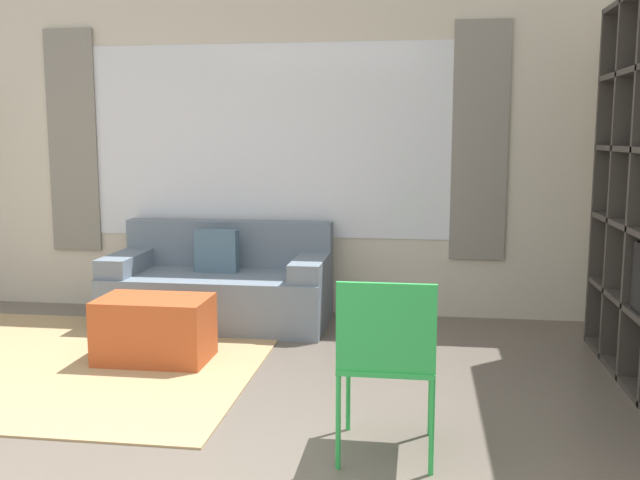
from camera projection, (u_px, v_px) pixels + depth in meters
The scene contains 5 objects.
wall_back at pixel (269, 153), 5.99m from camera, with size 6.87×0.11×2.70m.
area_rug at pixel (53, 362), 4.74m from camera, with size 2.77×2.29×0.01m, color tan.
couch_main at pixel (220, 287), 5.73m from camera, with size 1.73×0.85×0.80m.
ottoman at pixel (155, 330), 4.74m from camera, with size 0.73×0.45×0.44m.
folding_chair at pixel (387, 352), 3.26m from camera, with size 0.44×0.46×0.86m.
Camera 1 is at (1.28, -2.52, 1.50)m, focal length 40.00 mm.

